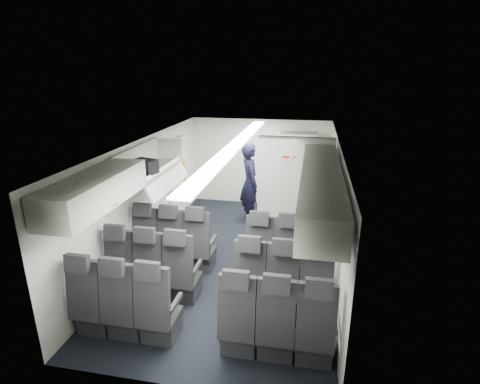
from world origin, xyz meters
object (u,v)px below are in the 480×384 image
at_px(flight_attendant, 250,183).
at_px(seat_row_mid, 216,280).
at_px(galley_unit, 297,172).
at_px(seat_row_front, 229,251).
at_px(carry_on_bag, 145,166).
at_px(seat_row_rear, 198,318).
at_px(boarding_door, 178,180).

bearing_deg(flight_attendant, seat_row_mid, 158.10).
relative_size(galley_unit, flight_attendant, 1.05).
height_order(seat_row_front, carry_on_bag, carry_on_bag).
bearing_deg(seat_row_front, flight_attendant, 90.98).
bearing_deg(galley_unit, seat_row_rear, -100.65).
relative_size(boarding_door, carry_on_bag, 4.95).
height_order(seat_row_mid, carry_on_bag, carry_on_bag).
bearing_deg(boarding_door, seat_row_mid, -61.23).
height_order(seat_row_rear, galley_unit, galley_unit).
xyz_separation_m(galley_unit, carry_on_bag, (-2.31, -3.33, 0.88)).
height_order(galley_unit, carry_on_bag, carry_on_bag).
height_order(boarding_door, flight_attendant, boarding_door).
bearing_deg(flight_attendant, boarding_door, 75.00).
bearing_deg(galley_unit, flight_attendant, -136.03).
relative_size(seat_row_mid, seat_row_rear, 1.00).
distance_m(galley_unit, carry_on_bag, 4.15).
bearing_deg(seat_row_rear, carry_on_bag, 128.33).
relative_size(seat_row_rear, flight_attendant, 1.85).
relative_size(seat_row_mid, galley_unit, 1.75).
relative_size(galley_unit, carry_on_bag, 5.06).
bearing_deg(seat_row_front, seat_row_mid, -90.00).
relative_size(flight_attendant, carry_on_bag, 4.80).
distance_m(seat_row_front, flight_attendant, 2.35).
distance_m(galley_unit, boarding_door, 2.84).
distance_m(seat_row_mid, boarding_door, 3.45).
relative_size(seat_row_mid, flight_attendant, 1.85).
bearing_deg(carry_on_bag, flight_attendant, 77.37).
distance_m(seat_row_front, boarding_door, 2.71).
relative_size(seat_row_mid, boarding_door, 1.79).
bearing_deg(carry_on_bag, boarding_door, 113.79).
distance_m(seat_row_mid, galley_unit, 4.30).
height_order(boarding_door, carry_on_bag, carry_on_bag).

